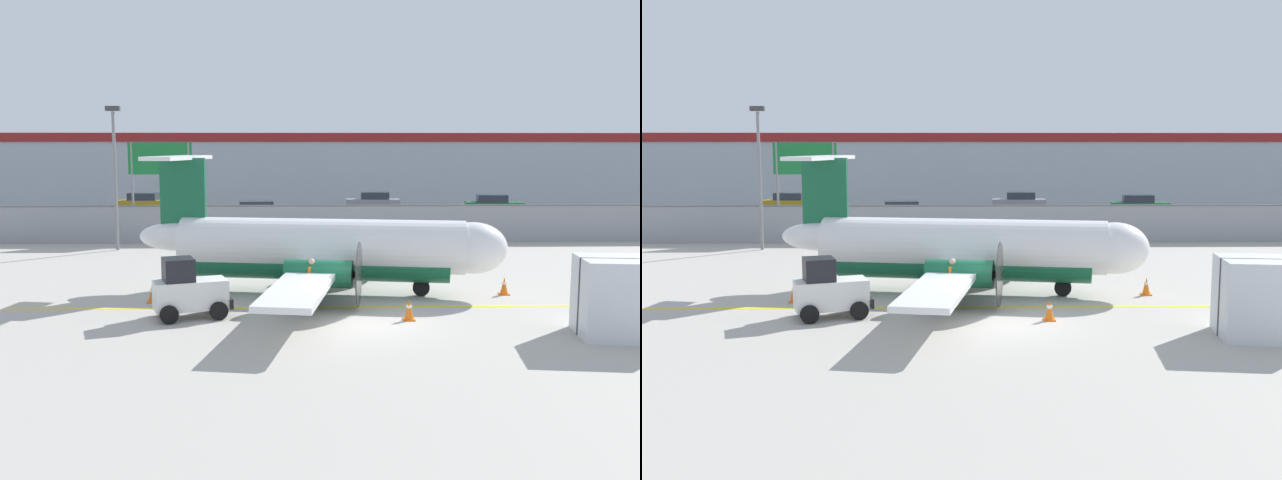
# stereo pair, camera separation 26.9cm
# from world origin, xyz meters

# --- Properties ---
(ground_plane) EXTENTS (140.00, 140.00, 0.01)m
(ground_plane) POSITION_xyz_m (0.00, 2.00, 0.00)
(ground_plane) COLOR #ADA89E
(perimeter_fence) EXTENTS (98.00, 0.10, 2.10)m
(perimeter_fence) POSITION_xyz_m (0.00, 18.00, 1.12)
(perimeter_fence) COLOR gray
(perimeter_fence) RESTS_ON ground
(parking_lot_strip) EXTENTS (98.00, 17.00, 0.12)m
(parking_lot_strip) POSITION_xyz_m (0.00, 29.50, 0.06)
(parking_lot_strip) COLOR #38383A
(parking_lot_strip) RESTS_ON ground
(background_building) EXTENTS (91.00, 8.10, 6.50)m
(background_building) POSITION_xyz_m (0.00, 47.99, 3.26)
(background_building) COLOR #A8B2BC
(background_building) RESTS_ON ground
(commuter_airplane) EXTENTS (13.38, 16.04, 4.92)m
(commuter_airplane) POSITION_xyz_m (-0.86, 4.34, 1.60)
(commuter_airplane) COLOR white
(commuter_airplane) RESTS_ON ground
(baggage_tug) EXTENTS (2.56, 1.96, 1.88)m
(baggage_tug) POSITION_xyz_m (-5.28, 0.74, 0.86)
(baggage_tug) COLOR silver
(baggage_tug) RESTS_ON ground
(ground_crew_worker) EXTENTS (0.43, 0.54, 1.70)m
(ground_crew_worker) POSITION_xyz_m (-1.48, 1.61, 0.95)
(ground_crew_worker) COLOR #191E4C
(ground_crew_worker) RESTS_ON ground
(cargo_container) EXTENTS (2.65, 2.31, 2.20)m
(cargo_container) POSITION_xyz_m (7.11, -1.82, 1.10)
(cargo_container) COLOR silver
(cargo_container) RESTS_ON ground
(traffic_cone_near_left) EXTENTS (0.36, 0.36, 0.64)m
(traffic_cone_near_left) POSITION_xyz_m (5.45, 3.88, 0.31)
(traffic_cone_near_left) COLOR orange
(traffic_cone_near_left) RESTS_ON ground
(traffic_cone_near_right) EXTENTS (0.36, 0.36, 0.64)m
(traffic_cone_near_right) POSITION_xyz_m (-4.66, 2.15, 0.31)
(traffic_cone_near_right) COLOR orange
(traffic_cone_near_right) RESTS_ON ground
(traffic_cone_far_left) EXTENTS (0.36, 0.36, 0.64)m
(traffic_cone_far_left) POSITION_xyz_m (-6.85, 2.93, 0.31)
(traffic_cone_far_left) COLOR orange
(traffic_cone_far_left) RESTS_ON ground
(traffic_cone_far_right) EXTENTS (0.36, 0.36, 0.64)m
(traffic_cone_far_right) POSITION_xyz_m (1.47, 0.22, 0.31)
(traffic_cone_far_right) COLOR orange
(traffic_cone_far_right) RESTS_ON ground
(parked_car_0) EXTENTS (4.30, 2.22, 1.58)m
(parked_car_0) POSITION_xyz_m (-13.83, 34.84, 0.89)
(parked_car_0) COLOR #B28C19
(parked_car_0) RESTS_ON parking_lot_strip
(parked_car_1) EXTENTS (4.36, 2.36, 1.58)m
(parked_car_1) POSITION_xyz_m (-4.81, 26.22, 0.89)
(parked_car_1) COLOR black
(parked_car_1) RESTS_ON parking_lot_strip
(parked_car_2) EXTENTS (4.29, 2.18, 1.58)m
(parked_car_2) POSITION_xyz_m (4.06, 35.43, 0.89)
(parked_car_2) COLOR gray
(parked_car_2) RESTS_ON parking_lot_strip
(parked_car_3) EXTENTS (4.39, 2.43, 1.58)m
(parked_car_3) POSITION_xyz_m (12.74, 31.99, 0.89)
(parked_car_3) COLOR #19662D
(parked_car_3) RESTS_ON parking_lot_strip
(apron_light_pole) EXTENTS (0.70, 0.30, 7.27)m
(apron_light_pole) POSITION_xyz_m (-11.16, 15.50, 4.30)
(apron_light_pole) COLOR slate
(apron_light_pole) RESTS_ON ground
(highway_sign) EXTENTS (3.60, 0.14, 5.50)m
(highway_sign) POSITION_xyz_m (-9.69, 19.80, 4.14)
(highway_sign) COLOR slate
(highway_sign) RESTS_ON ground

